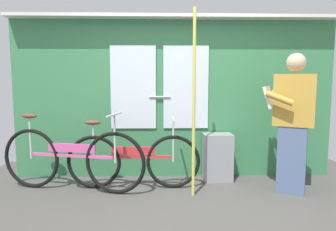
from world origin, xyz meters
name	(u,v)px	position (x,y,z in m)	size (l,w,h in m)	color
ground_plane	(180,210)	(0.00, 0.00, -0.02)	(5.29, 3.87, 0.04)	#474442
train_door_wall	(174,95)	(-0.01, 1.13, 1.12)	(4.29, 0.28, 2.15)	#387A4C
bicycle_near_door	(133,160)	(-0.53, 0.63, 0.35)	(1.62, 0.44, 0.87)	black
bicycle_leaning_behind	(71,159)	(-1.26, 0.57, 0.39)	(1.78, 0.57, 0.94)	black
passenger_reading_newspaper	(292,121)	(1.33, 0.43, 0.86)	(0.62, 0.56, 1.62)	slate
trash_bin_by_wall	(217,157)	(0.56, 0.92, 0.31)	(0.38, 0.28, 0.62)	gray
handrail_pole	(194,104)	(0.18, 0.37, 1.05)	(0.04, 0.04, 2.11)	#C6C14C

